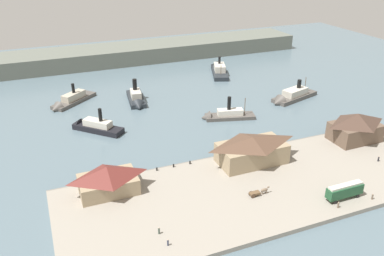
% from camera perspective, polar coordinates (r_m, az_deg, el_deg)
% --- Properties ---
extents(ground_plane, '(320.00, 320.00, 0.00)m').
position_cam_1_polar(ground_plane, '(124.69, 5.77, -3.08)').
color(ground_plane, slate).
extents(quay_promenade, '(110.00, 36.00, 1.20)m').
position_cam_1_polar(quay_promenade, '(108.27, 11.19, -7.89)').
color(quay_promenade, gray).
rests_on(quay_promenade, ground).
extents(seawall_edge, '(110.00, 0.80, 1.00)m').
position_cam_1_polar(seawall_edge, '(121.69, 6.56, -3.62)').
color(seawall_edge, slate).
rests_on(seawall_edge, ground).
extents(ferry_shed_east_terminal, '(14.55, 9.62, 7.15)m').
position_cam_1_polar(ferry_shed_east_terminal, '(102.74, -11.88, -7.14)').
color(ferry_shed_east_terminal, '#998466').
rests_on(ferry_shed_east_terminal, quay_promenade).
extents(ferry_shed_central_terminal, '(19.43, 10.54, 7.89)m').
position_cam_1_polar(ferry_shed_central_terminal, '(114.47, 8.51, -3.04)').
color(ferry_shed_central_terminal, '#998466').
rests_on(ferry_shed_central_terminal, quay_promenade).
extents(ferry_shed_west_terminal, '(15.02, 10.18, 9.06)m').
position_cam_1_polar(ferry_shed_west_terminal, '(135.40, 22.25, 0.17)').
color(ferry_shed_west_terminal, brown).
rests_on(ferry_shed_west_terminal, quay_promenade).
extents(street_tram, '(9.77, 2.54, 4.02)m').
position_cam_1_polar(street_tram, '(105.59, 20.89, -8.26)').
color(street_tram, '#1E4C2D').
rests_on(street_tram, quay_promenade).
extents(horse_cart, '(5.59, 1.43, 1.87)m').
position_cam_1_polar(horse_cart, '(102.10, 9.45, -8.95)').
color(horse_cart, brown).
rests_on(horse_cart, quay_promenade).
extents(pedestrian_standing_center, '(0.39, 0.39, 1.59)m').
position_cam_1_polar(pedestrian_standing_center, '(108.75, 24.26, -8.91)').
color(pedestrian_standing_center, '#6B5B4C').
rests_on(pedestrian_standing_center, quay_promenade).
extents(pedestrian_at_waters_edge, '(0.41, 0.41, 1.65)m').
position_cam_1_polar(pedestrian_at_waters_edge, '(126.86, 24.98, -4.01)').
color(pedestrian_at_waters_edge, '#232328').
rests_on(pedestrian_at_waters_edge, quay_promenade).
extents(pedestrian_near_west_shed, '(0.41, 0.41, 1.67)m').
position_cam_1_polar(pedestrian_near_west_shed, '(102.63, 20.07, -10.25)').
color(pedestrian_near_west_shed, '#6B5B4C').
rests_on(pedestrian_near_west_shed, quay_promenade).
extents(pedestrian_near_east_shed, '(0.42, 0.42, 1.68)m').
position_cam_1_polar(pedestrian_near_east_shed, '(89.57, -4.72, -14.36)').
color(pedestrian_near_east_shed, '#3D4C42').
rests_on(pedestrian_near_east_shed, quay_promenade).
extents(pedestrian_walking_east, '(0.38, 0.38, 1.55)m').
position_cam_1_polar(pedestrian_walking_east, '(86.68, -3.45, -15.96)').
color(pedestrian_walking_east, '#33384C').
rests_on(pedestrian_walking_east, quay_promenade).
extents(mooring_post_center_east, '(0.44, 0.44, 0.90)m').
position_cam_1_polar(mooring_post_center_east, '(111.26, -5.02, -5.84)').
color(mooring_post_center_east, black).
rests_on(mooring_post_center_east, quay_promenade).
extents(mooring_post_center_west, '(0.44, 0.44, 0.90)m').
position_cam_1_polar(mooring_post_center_west, '(126.40, 12.42, -2.33)').
color(mooring_post_center_west, black).
rests_on(mooring_post_center_west, quay_promenade).
extents(mooring_post_east, '(0.44, 0.44, 0.90)m').
position_cam_1_polar(mooring_post_east, '(113.91, -0.29, -4.93)').
color(mooring_post_east, black).
rests_on(mooring_post_east, quay_promenade).
extents(mooring_post_west, '(0.44, 0.44, 0.90)m').
position_cam_1_polar(mooring_post_west, '(112.56, -2.64, -5.36)').
color(mooring_post_west, black).
rests_on(mooring_post_west, quay_promenade).
extents(ferry_moored_west, '(17.02, 17.16, 9.75)m').
position_cam_1_polar(ferry_moored_west, '(139.86, -13.82, 0.26)').
color(ferry_moored_west, black).
rests_on(ferry_moored_west, ground).
extents(ferry_moored_east, '(20.24, 18.51, 9.50)m').
position_cam_1_polar(ferry_moored_east, '(164.65, -17.04, 3.65)').
color(ferry_moored_east, '#514C47').
rests_on(ferry_moored_east, ground).
extents(ferry_near_quay, '(24.04, 12.83, 9.96)m').
position_cam_1_polar(ferry_near_quay, '(166.51, 13.81, 4.34)').
color(ferry_near_quay, '#514C47').
rests_on(ferry_near_quay, ground).
extents(ferry_approaching_east, '(14.23, 24.70, 10.23)m').
position_cam_1_polar(ferry_approaching_east, '(197.15, 3.85, 8.32)').
color(ferry_approaching_east, '#23282D').
rests_on(ferry_approaching_east, ground).
extents(ferry_approaching_west, '(8.24, 19.79, 10.51)m').
position_cam_1_polar(ferry_approaching_west, '(160.39, -7.88, 4.06)').
color(ferry_approaching_west, '#23282D').
rests_on(ferry_approaching_west, ground).
extents(ferry_departing_north, '(20.08, 10.14, 10.08)m').
position_cam_1_polar(ferry_departing_north, '(145.37, 4.45, 1.80)').
color(ferry_departing_north, '#514C47').
rests_on(ferry_departing_north, ground).
extents(far_headland, '(180.00, 24.00, 8.00)m').
position_cam_1_polar(far_headland, '(219.96, -7.71, 10.60)').
color(far_headland, '#60665B').
rests_on(far_headland, ground).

